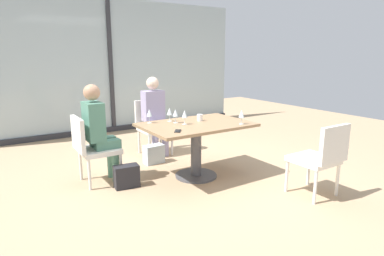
# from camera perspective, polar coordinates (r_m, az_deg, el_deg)

# --- Properties ---
(ground_plane) EXTENTS (12.00, 12.00, 0.00)m
(ground_plane) POSITION_cam_1_polar(r_m,az_deg,el_deg) (4.50, 0.70, -8.34)
(ground_plane) COLOR tan
(window_wall_backdrop) EXTENTS (5.96, 0.10, 2.70)m
(window_wall_backdrop) POSITION_cam_1_polar(r_m,az_deg,el_deg) (7.09, -13.90, 9.12)
(window_wall_backdrop) COLOR #A5B7BC
(window_wall_backdrop) RESTS_ON ground_plane
(dining_table_main) EXTENTS (1.39, 0.94, 0.73)m
(dining_table_main) POSITION_cam_1_polar(r_m,az_deg,el_deg) (4.32, 0.72, -1.39)
(dining_table_main) COLOR #997551
(dining_table_main) RESTS_ON ground_plane
(chair_near_window) EXTENTS (0.46, 0.51, 0.87)m
(chair_near_window) POSITION_cam_1_polar(r_m,az_deg,el_deg) (5.45, -6.90, 0.79)
(chair_near_window) COLOR silver
(chair_near_window) RESTS_ON ground_plane
(chair_far_left) EXTENTS (0.50, 0.46, 0.87)m
(chair_far_left) POSITION_cam_1_polar(r_m,az_deg,el_deg) (4.30, -17.05, -2.94)
(chair_far_left) COLOR silver
(chair_far_left) RESTS_ON ground_plane
(chair_front_right) EXTENTS (0.46, 0.50, 0.87)m
(chair_front_right) POSITION_cam_1_polar(r_m,az_deg,el_deg) (4.00, 21.48, -4.46)
(chair_front_right) COLOR silver
(chair_front_right) RESTS_ON ground_plane
(person_near_window) EXTENTS (0.34, 0.39, 1.26)m
(person_near_window) POSITION_cam_1_polar(r_m,az_deg,el_deg) (5.31, -6.44, 2.73)
(person_near_window) COLOR #9E93B7
(person_near_window) RESTS_ON ground_plane
(person_far_left) EXTENTS (0.39, 0.34, 1.26)m
(person_far_left) POSITION_cam_1_polar(r_m,az_deg,el_deg) (4.28, -15.82, -0.12)
(person_far_left) COLOR #4C7F6B
(person_far_left) RESTS_ON ground_plane
(wine_glass_0) EXTENTS (0.07, 0.07, 0.18)m
(wine_glass_0) POSITION_cam_1_polar(r_m,az_deg,el_deg) (4.20, -1.30, 2.39)
(wine_glass_0) COLOR silver
(wine_glass_0) RESTS_ON dining_table_main
(wine_glass_1) EXTENTS (0.07, 0.07, 0.18)m
(wine_glass_1) POSITION_cam_1_polar(r_m,az_deg,el_deg) (4.30, -2.89, 2.60)
(wine_glass_1) COLOR silver
(wine_glass_1) RESTS_ON dining_table_main
(wine_glass_2) EXTENTS (0.07, 0.07, 0.18)m
(wine_glass_2) POSITION_cam_1_polar(r_m,az_deg,el_deg) (4.41, -3.92, 2.84)
(wine_glass_2) COLOR silver
(wine_glass_2) RESTS_ON dining_table_main
(wine_glass_3) EXTENTS (0.07, 0.07, 0.18)m
(wine_glass_3) POSITION_cam_1_polar(r_m,az_deg,el_deg) (4.32, -7.41, 2.57)
(wine_glass_3) COLOR silver
(wine_glass_3) RESTS_ON dining_table_main
(wine_glass_4) EXTENTS (0.07, 0.07, 0.18)m
(wine_glass_4) POSITION_cam_1_polar(r_m,az_deg,el_deg) (4.27, 8.59, 2.39)
(wine_glass_4) COLOR silver
(wine_glass_4) RESTS_ON dining_table_main
(coffee_cup) EXTENTS (0.08, 0.08, 0.09)m
(coffee_cup) POSITION_cam_1_polar(r_m,az_deg,el_deg) (4.44, 1.36, 1.81)
(coffee_cup) COLOR white
(coffee_cup) RESTS_ON dining_table_main
(cell_phone_on_table) EXTENTS (0.14, 0.16, 0.01)m
(cell_phone_on_table) POSITION_cam_1_polar(r_m,az_deg,el_deg) (3.86, -2.47, -0.52)
(cell_phone_on_table) COLOR black
(cell_phone_on_table) RESTS_ON dining_table_main
(handbag_0) EXTENTS (0.31, 0.18, 0.28)m
(handbag_0) POSITION_cam_1_polar(r_m,az_deg,el_deg) (5.00, -6.62, -4.52)
(handbag_0) COLOR silver
(handbag_0) RESTS_ON ground_plane
(handbag_1) EXTENTS (0.32, 0.19, 0.28)m
(handbag_1) POSITION_cam_1_polar(r_m,az_deg,el_deg) (4.18, -11.27, -8.22)
(handbag_1) COLOR #232328
(handbag_1) RESTS_ON ground_plane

